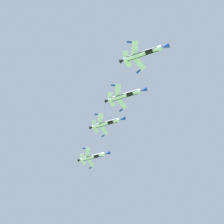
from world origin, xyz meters
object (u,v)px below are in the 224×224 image
Objects in this scene: fighter_jet_left_outer at (93,157)px; fighter_jet_left_wing at (125,95)px; fighter_jet_lead at (144,54)px; fighter_jet_right_wing at (107,123)px.

fighter_jet_left_wing is at bearing 41.67° from fighter_jet_left_outer.
fighter_jet_lead is 40.93m from fighter_jet_right_wing.
fighter_jet_left_wing is 41.73m from fighter_jet_left_outer.
fighter_jet_right_wing reaches higher than fighter_jet_left_outer.
fighter_jet_left_outer is at bearing -139.64° from fighter_jet_lead.
fighter_jet_right_wing is at bearing -139.84° from fighter_jet_lead.
fighter_jet_lead is at bearing 40.16° from fighter_jet_right_wing.
fighter_jet_left_outer is at bearing -138.33° from fighter_jet_left_wing.
fighter_jet_lead is 1.00× the size of fighter_jet_left_wing.
fighter_jet_lead is at bearing 37.64° from fighter_jet_left_wing.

